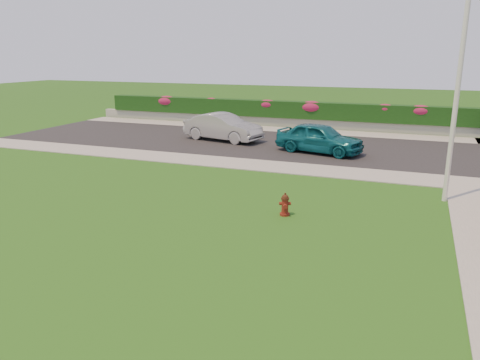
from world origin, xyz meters
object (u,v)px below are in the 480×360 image
at_px(fire_hydrant, 285,205).
at_px(utility_pole, 456,105).
at_px(sedan_teal, 319,138).
at_px(sedan_silver, 223,127).

bearing_deg(fire_hydrant, utility_pole, 15.92).
height_order(fire_hydrant, sedan_teal, sedan_teal).
relative_size(sedan_silver, utility_pole, 0.71).
xyz_separation_m(sedan_teal, utility_pole, (5.54, -6.18, 2.44)).
bearing_deg(fire_hydrant, sedan_silver, 101.67).
distance_m(sedan_silver, utility_pole, 13.85).
xyz_separation_m(fire_hydrant, utility_pole, (4.65, 3.33, 2.88)).
distance_m(fire_hydrant, sedan_teal, 9.56).
relative_size(fire_hydrant, sedan_silver, 0.16).
height_order(fire_hydrant, sedan_silver, sedan_silver).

